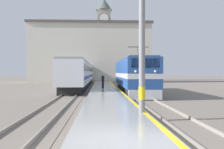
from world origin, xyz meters
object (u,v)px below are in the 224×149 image
(locomotive_train, at_px, (133,76))
(catenary_mast, at_px, (143,23))
(passenger_train, at_px, (83,74))
(person_on_platform, at_px, (103,81))
(clock_tower, at_px, (104,37))

(locomotive_train, height_order, catenary_mast, catenary_mast)
(passenger_train, height_order, person_on_platform, passenger_train)
(person_on_platform, height_order, clock_tower, clock_tower)
(passenger_train, height_order, catenary_mast, catenary_mast)
(passenger_train, height_order, clock_tower, clock_tower)
(clock_tower, bearing_deg, catenary_mast, -89.21)
(catenary_mast, bearing_deg, locomotive_train, 84.16)
(locomotive_train, distance_m, passenger_train, 20.07)
(locomotive_train, bearing_deg, passenger_train, 109.34)
(locomotive_train, bearing_deg, clock_tower, 93.32)
(passenger_train, xyz_separation_m, person_on_platform, (3.33, -17.26, -0.72))
(passenger_train, bearing_deg, person_on_platform, -79.08)
(catenary_mast, height_order, clock_tower, clock_tower)
(locomotive_train, xyz_separation_m, catenary_mast, (-1.68, -16.38, 2.70))
(locomotive_train, height_order, person_on_platform, locomotive_train)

